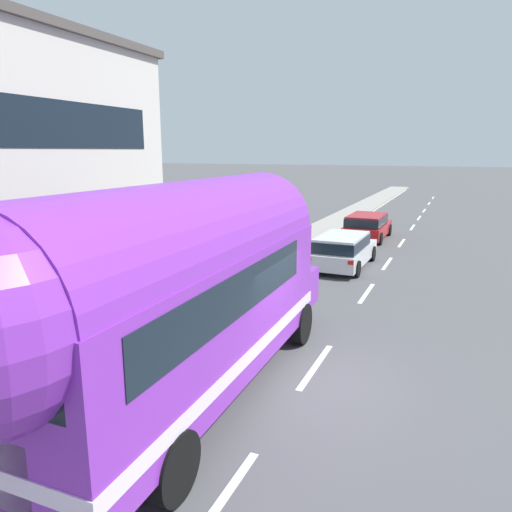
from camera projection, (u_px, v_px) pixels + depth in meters
name	position (u px, v px, depth m)	size (l,w,h in m)	color
ground_plane	(304.00, 383.00, 9.67)	(300.00, 300.00, 0.00)	#4C4C4F
lane_markings	(334.00, 253.00, 21.94)	(3.77, 80.00, 0.01)	silver
sidewalk_slab	(270.00, 259.00, 20.46)	(2.25, 90.00, 0.15)	gray
painted_bus	(173.00, 289.00, 8.15)	(2.73, 10.36, 4.12)	purple
car_lead	(343.00, 249.00, 19.07)	(2.01, 4.46, 1.37)	silver
car_second	(367.00, 225.00, 25.15)	(2.04, 4.42, 1.37)	#A5191E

